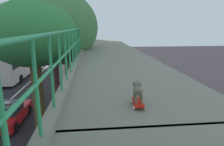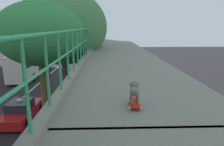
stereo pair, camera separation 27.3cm
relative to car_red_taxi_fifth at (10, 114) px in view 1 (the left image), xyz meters
The scene contains 8 objects.
green_railing 13.25m from the car_red_taxi_fifth, 65.11° to the right, with size 0.20×36.47×1.24m.
car_red_taxi_fifth is the anchor object (origin of this frame).
city_bus 13.47m from the car_red_taxi_fifth, 106.71° to the left, with size 2.49×10.64×3.26m.
roadside_tree_mid 7.83m from the car_red_taxi_fifth, 53.43° to the right, with size 3.65×3.65×7.53m.
roadside_tree_far 6.78m from the car_red_taxi_fifth, 12.23° to the right, with size 5.40×5.40×8.71m.
roadside_tree_farthest 9.20m from the car_red_taxi_fifth, 64.50° to the left, with size 4.51×4.51×8.15m.
toy_skateboard 12.67m from the car_red_taxi_fifth, 56.32° to the right, with size 0.23×0.46×0.08m.
small_dog 12.72m from the car_red_taxi_fifth, 56.21° to the right, with size 0.18×0.37×0.33m.
Camera 1 is at (0.35, -1.60, 6.49)m, focal length 30.69 mm.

